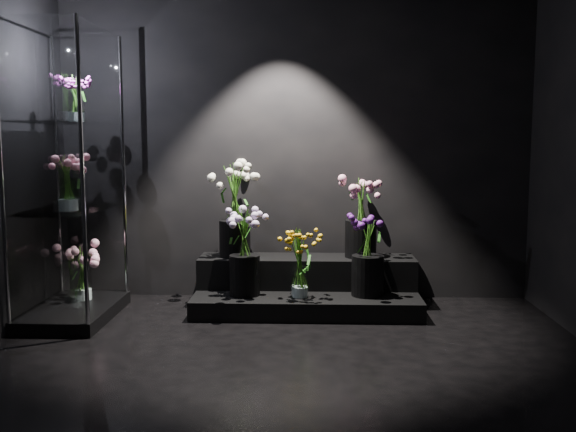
{
  "coord_description": "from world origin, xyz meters",
  "views": [
    {
      "loc": [
        0.14,
        -3.51,
        1.38
      ],
      "look_at": [
        -0.03,
        1.2,
        0.81
      ],
      "focal_mm": 40.0,
      "sensor_mm": 36.0,
      "label": 1
    }
  ],
  "objects": [
    {
      "name": "wall_back",
      "position": [
        0.0,
        2.0,
        1.4
      ],
      "size": [
        4.0,
        0.0,
        4.0
      ],
      "primitive_type": "plane",
      "rotation": [
        1.57,
        0.0,
        0.0
      ],
      "color": "black",
      "rests_on": "floor"
    },
    {
      "name": "wall_front",
      "position": [
        0.0,
        -2.0,
        1.4
      ],
      "size": [
        4.0,
        0.0,
        4.0
      ],
      "primitive_type": "plane",
      "rotation": [
        -1.57,
        0.0,
        0.0
      ],
      "color": "black",
      "rests_on": "floor"
    },
    {
      "name": "floor",
      "position": [
        0.0,
        0.0,
        0.0
      ],
      "size": [
        4.0,
        4.0,
        0.0
      ],
      "primitive_type": "plane",
      "color": "black",
      "rests_on": "ground"
    },
    {
      "name": "display_riser",
      "position": [
        0.11,
        1.64,
        0.17
      ],
      "size": [
        1.79,
        0.8,
        0.4
      ],
      "color": "black",
      "rests_on": "floor"
    },
    {
      "name": "bouquet_case_base_pink",
      "position": [
        -1.67,
        1.42,
        0.33
      ],
      "size": [
        0.41,
        0.41,
        0.42
      ],
      "rotation": [
        0.0,
        0.0,
        0.38
      ],
      "color": "white",
      "rests_on": "display_case"
    },
    {
      "name": "bouquet_case_magenta",
      "position": [
        -1.64,
        1.36,
        1.69
      ],
      "size": [
        0.25,
        0.25,
        0.37
      ],
      "rotation": [
        0.0,
        0.0,
        -0.2
      ],
      "color": "white",
      "rests_on": "display_case"
    },
    {
      "name": "bouquet_purple",
      "position": [
        0.59,
        1.44,
        0.49
      ],
      "size": [
        0.38,
        0.38,
        0.63
      ],
      "rotation": [
        0.0,
        0.0,
        0.21
      ],
      "color": "black",
      "rests_on": "display_riser"
    },
    {
      "name": "display_case",
      "position": [
        -1.68,
        1.24,
        1.1
      ],
      "size": [
        0.6,
        1.0,
        2.19
      ],
      "color": "black",
      "rests_on": "floor"
    },
    {
      "name": "bouquet_orange_bells",
      "position": [
        0.06,
        1.37,
        0.42
      ],
      "size": [
        0.32,
        0.32,
        0.53
      ],
      "rotation": [
        0.0,
        0.0,
        0.36
      ],
      "color": "white",
      "rests_on": "display_riser"
    },
    {
      "name": "bouquet_cream_roses",
      "position": [
        -0.49,
        1.76,
        0.84
      ],
      "size": [
        0.51,
        0.51,
        0.76
      ],
      "rotation": [
        0.0,
        0.0,
        0.36
      ],
      "color": "black",
      "rests_on": "display_riser"
    },
    {
      "name": "bouquet_lilac",
      "position": [
        -0.38,
        1.42,
        0.55
      ],
      "size": [
        0.5,
        0.5,
        0.69
      ],
      "rotation": [
        0.0,
        0.0,
        -0.37
      ],
      "color": "black",
      "rests_on": "display_riser"
    },
    {
      "name": "bouquet_case_pink",
      "position": [
        -1.62,
        1.07,
        1.08
      ],
      "size": [
        0.37,
        0.37,
        0.42
      ],
      "rotation": [
        0.0,
        0.0,
        -0.33
      ],
      "color": "white",
      "rests_on": "display_case"
    },
    {
      "name": "bouquet_pink_roses",
      "position": [
        0.56,
        1.76,
        0.76
      ],
      "size": [
        0.44,
        0.44,
        0.66
      ],
      "rotation": [
        0.0,
        0.0,
        -0.41
      ],
      "color": "black",
      "rests_on": "display_riser"
    }
  ]
}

